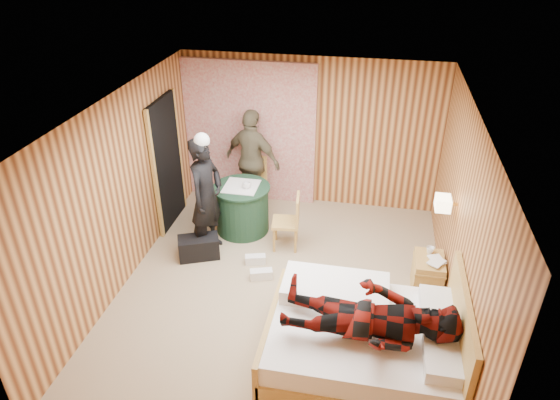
% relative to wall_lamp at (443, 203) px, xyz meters
% --- Properties ---
extents(floor, '(4.20, 5.00, 0.01)m').
position_rel_wall_lamp_xyz_m(floor, '(-1.92, -0.45, -1.30)').
color(floor, tan).
rests_on(floor, ground).
extents(ceiling, '(4.20, 5.00, 0.01)m').
position_rel_wall_lamp_xyz_m(ceiling, '(-1.92, -0.45, 1.20)').
color(ceiling, white).
rests_on(ceiling, wall_back).
extents(wall_back, '(4.20, 0.02, 2.50)m').
position_rel_wall_lamp_xyz_m(wall_back, '(-1.92, 2.05, -0.05)').
color(wall_back, tan).
rests_on(wall_back, floor).
extents(wall_left, '(0.02, 5.00, 2.50)m').
position_rel_wall_lamp_xyz_m(wall_left, '(-4.02, -0.45, -0.05)').
color(wall_left, tan).
rests_on(wall_left, floor).
extents(wall_right, '(0.02, 5.00, 2.50)m').
position_rel_wall_lamp_xyz_m(wall_right, '(0.18, -0.45, -0.05)').
color(wall_right, tan).
rests_on(wall_right, floor).
extents(curtain, '(2.20, 0.08, 2.40)m').
position_rel_wall_lamp_xyz_m(curtain, '(-2.92, 1.98, -0.10)').
color(curtain, beige).
rests_on(curtain, floor).
extents(doorway, '(0.06, 0.90, 2.05)m').
position_rel_wall_lamp_xyz_m(doorway, '(-3.98, 0.95, -0.28)').
color(doorway, black).
rests_on(doorway, floor).
extents(wall_lamp, '(0.26, 0.24, 0.16)m').
position_rel_wall_lamp_xyz_m(wall_lamp, '(0.00, 0.00, 0.00)').
color(wall_lamp, gold).
rests_on(wall_lamp, wall_right).
extents(bed, '(2.03, 1.60, 1.10)m').
position_rel_wall_lamp_xyz_m(bed, '(-0.80, -1.47, -0.98)').
color(bed, '#D9B059').
rests_on(bed, floor).
extents(nightstand, '(0.39, 0.53, 0.51)m').
position_rel_wall_lamp_xyz_m(nightstand, '(-0.04, -0.07, -1.04)').
color(nightstand, '#D9B059').
rests_on(nightstand, floor).
extents(round_table, '(0.88, 0.88, 0.78)m').
position_rel_wall_lamp_xyz_m(round_table, '(-2.80, 0.90, -0.91)').
color(round_table, '#1C3E2A').
rests_on(round_table, floor).
extents(chair_far, '(0.45, 0.45, 0.93)m').
position_rel_wall_lamp_xyz_m(chair_far, '(-2.79, 1.59, -0.76)').
color(chair_far, '#D9B059').
rests_on(chair_far, floor).
extents(chair_near, '(0.43, 0.43, 0.86)m').
position_rel_wall_lamp_xyz_m(chair_near, '(-1.98, 0.58, -0.80)').
color(chair_near, '#D9B059').
rests_on(chair_near, floor).
extents(duffel_bag, '(0.65, 0.51, 0.33)m').
position_rel_wall_lamp_xyz_m(duffel_bag, '(-3.23, 0.07, -1.14)').
color(duffel_bag, black).
rests_on(duffel_bag, floor).
extents(sneaker_left, '(0.31, 0.19, 0.13)m').
position_rel_wall_lamp_xyz_m(sneaker_left, '(-2.39, 0.07, -1.24)').
color(sneaker_left, white).
rests_on(sneaker_left, floor).
extents(sneaker_right, '(0.33, 0.21, 0.13)m').
position_rel_wall_lamp_xyz_m(sneaker_right, '(-2.23, -0.25, -1.23)').
color(sneaker_right, white).
rests_on(sneaker_right, floor).
extents(woman_standing, '(0.56, 0.72, 1.76)m').
position_rel_wall_lamp_xyz_m(woman_standing, '(-3.15, 0.32, -0.42)').
color(woman_standing, black).
rests_on(woman_standing, floor).
extents(man_at_table, '(1.09, 0.74, 1.72)m').
position_rel_wall_lamp_xyz_m(man_at_table, '(-2.80, 1.63, -0.44)').
color(man_at_table, brown).
rests_on(man_at_table, floor).
extents(man_on_bed, '(0.86, 0.67, 1.77)m').
position_rel_wall_lamp_xyz_m(man_on_bed, '(-0.77, -1.70, -0.32)').
color(man_on_bed, '#610E09').
rests_on(man_on_bed, bed).
extents(book_lower, '(0.24, 0.27, 0.02)m').
position_rel_wall_lamp_xyz_m(book_lower, '(-0.04, -0.12, -0.78)').
color(book_lower, white).
rests_on(book_lower, nightstand).
extents(book_upper, '(0.26, 0.28, 0.02)m').
position_rel_wall_lamp_xyz_m(book_upper, '(-0.04, -0.12, -0.76)').
color(book_upper, white).
rests_on(book_upper, nightstand).
extents(cup_nightstand, '(0.11, 0.11, 0.09)m').
position_rel_wall_lamp_xyz_m(cup_nightstand, '(-0.04, 0.06, -0.75)').
color(cup_nightstand, white).
rests_on(cup_nightstand, nightstand).
extents(cup_table, '(0.13, 0.13, 0.10)m').
position_rel_wall_lamp_xyz_m(cup_table, '(-2.70, 0.85, -0.47)').
color(cup_table, white).
rests_on(cup_table, round_table).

